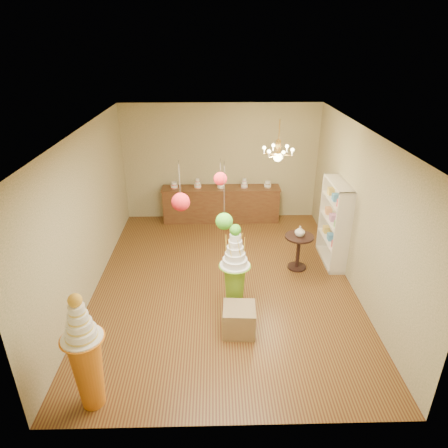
{
  "coord_description": "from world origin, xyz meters",
  "views": [
    {
      "loc": [
        -0.16,
        -6.71,
        4.43
      ],
      "look_at": [
        0.0,
        0.0,
        1.28
      ],
      "focal_mm": 32.0,
      "sensor_mm": 36.0,
      "label": 1
    }
  ],
  "objects_px": {
    "sideboard": "(221,204)",
    "round_table": "(298,247)",
    "pedestal_green": "(235,276)",
    "pedestal_orange": "(87,362)"
  },
  "relations": [
    {
      "from": "sideboard",
      "to": "round_table",
      "type": "xyz_separation_m",
      "value": [
        1.56,
        -2.46,
        0.01
      ]
    },
    {
      "from": "pedestal_green",
      "to": "round_table",
      "type": "xyz_separation_m",
      "value": [
        1.39,
        1.38,
        -0.2
      ]
    },
    {
      "from": "pedestal_orange",
      "to": "round_table",
      "type": "distance_m",
      "value": 4.75
    },
    {
      "from": "pedestal_green",
      "to": "pedestal_orange",
      "type": "relative_size",
      "value": 0.96
    },
    {
      "from": "pedestal_green",
      "to": "sideboard",
      "type": "distance_m",
      "value": 3.85
    },
    {
      "from": "round_table",
      "to": "pedestal_green",
      "type": "bearing_deg",
      "value": -135.25
    },
    {
      "from": "pedestal_orange",
      "to": "sideboard",
      "type": "distance_m",
      "value": 6.1
    },
    {
      "from": "sideboard",
      "to": "round_table",
      "type": "bearing_deg",
      "value": -57.72
    },
    {
      "from": "pedestal_green",
      "to": "pedestal_orange",
      "type": "height_order",
      "value": "pedestal_orange"
    },
    {
      "from": "sideboard",
      "to": "round_table",
      "type": "relative_size",
      "value": 3.9
    }
  ]
}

